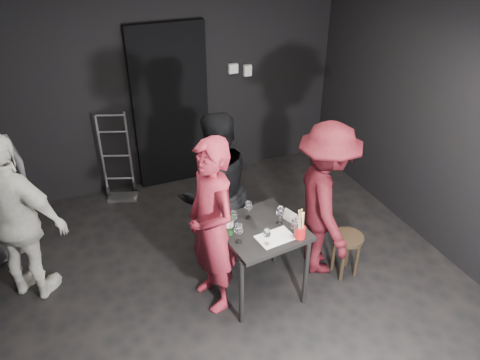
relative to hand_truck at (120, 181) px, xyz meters
name	(u,v)px	position (x,y,z in m)	size (l,w,h in m)	color
floor	(245,300)	(0.76, -2.32, -0.21)	(4.50, 5.00, 0.02)	black
ceiling	(247,6)	(0.76, -2.32, 2.49)	(4.50, 5.00, 0.02)	silver
wall_back	(168,83)	(0.76, 0.18, 1.14)	(4.50, 0.04, 2.70)	black
wall_right	(460,135)	(3.01, -2.32, 1.14)	(0.04, 5.00, 2.70)	black
doorway	(171,108)	(0.76, 0.12, 0.84)	(0.95, 0.10, 2.10)	black
wallbox_upper	(233,68)	(1.61, 0.13, 1.24)	(0.12, 0.06, 0.12)	#B7B7B2
wallbox_lower	(247,70)	(1.81, 0.13, 1.19)	(0.10, 0.06, 0.14)	#B7B7B2
hand_truck	(120,181)	(0.00, 0.00, 0.00)	(0.38, 0.33, 1.12)	#B2B2B7
tasting_table	(261,236)	(0.95, -2.23, 0.44)	(0.72, 0.72, 0.75)	black
stool	(347,245)	(1.85, -2.34, 0.15)	(0.31, 0.31, 0.47)	#332417
server_red	(211,217)	(0.50, -2.18, 0.75)	(0.70, 0.46, 1.92)	maroon
woman_black	(215,184)	(0.74, -1.60, 0.70)	(0.88, 0.48, 1.81)	black
man_maroon	(326,196)	(1.68, -2.14, 0.66)	(1.12, 0.52, 1.73)	#410D14
bystander_cream	(15,211)	(-1.07, -1.43, 0.74)	(1.11, 0.53, 1.90)	silver
tasting_mat	(275,237)	(1.01, -2.41, 0.54)	(0.32, 0.21, 0.00)	white
wine_glass_a	(239,233)	(0.69, -2.34, 0.64)	(0.08, 0.08, 0.21)	white
wine_glass_b	(234,219)	(0.73, -2.14, 0.64)	(0.07, 0.07, 0.19)	white
wine_glass_c	(248,209)	(0.91, -2.04, 0.64)	(0.07, 0.07, 0.19)	white
wine_glass_d	(267,236)	(0.90, -2.46, 0.63)	(0.07, 0.07, 0.18)	white
wine_glass_e	(295,228)	(1.17, -2.46, 0.64)	(0.07, 0.07, 0.20)	white
wine_glass_f	(280,215)	(1.14, -2.24, 0.64)	(0.08, 0.08, 0.20)	white
wine_bottle	(229,223)	(0.66, -2.20, 0.66)	(0.07, 0.07, 0.31)	black
breadstick_cup	(301,225)	(1.21, -2.48, 0.68)	(0.10, 0.10, 0.30)	#B11014
reserved_card	(289,216)	(1.24, -2.23, 0.59)	(0.08, 0.14, 0.10)	white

